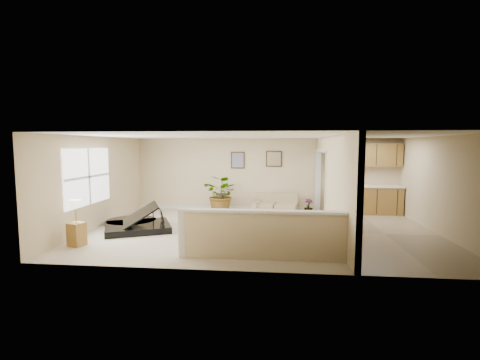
# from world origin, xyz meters

# --- Properties ---
(floor) EXTENTS (9.00, 9.00, 0.00)m
(floor) POSITION_xyz_m (0.00, 0.00, 0.00)
(floor) COLOR beige
(floor) RESTS_ON ground
(back_wall) EXTENTS (9.00, 0.04, 2.50)m
(back_wall) POSITION_xyz_m (0.00, 3.00, 1.25)
(back_wall) COLOR #CAB389
(back_wall) RESTS_ON floor
(front_wall) EXTENTS (9.00, 0.04, 2.50)m
(front_wall) POSITION_xyz_m (0.00, -3.00, 1.25)
(front_wall) COLOR #CAB389
(front_wall) RESTS_ON floor
(left_wall) EXTENTS (0.04, 6.00, 2.50)m
(left_wall) POSITION_xyz_m (-4.50, 0.00, 1.25)
(left_wall) COLOR #CAB389
(left_wall) RESTS_ON floor
(right_wall) EXTENTS (0.04, 6.00, 2.50)m
(right_wall) POSITION_xyz_m (4.50, 0.00, 1.25)
(right_wall) COLOR #CAB389
(right_wall) RESTS_ON floor
(ceiling) EXTENTS (9.00, 6.00, 0.04)m
(ceiling) POSITION_xyz_m (0.00, 0.00, 2.50)
(ceiling) COLOR white
(ceiling) RESTS_ON back_wall
(kitchen_vinyl) EXTENTS (2.70, 6.00, 0.01)m
(kitchen_vinyl) POSITION_xyz_m (3.15, 0.00, 0.00)
(kitchen_vinyl) COLOR gray
(kitchen_vinyl) RESTS_ON floor
(interior_partition) EXTENTS (0.18, 5.99, 2.50)m
(interior_partition) POSITION_xyz_m (1.80, 0.25, 1.22)
(interior_partition) COLOR #CAB389
(interior_partition) RESTS_ON floor
(pony_half_wall) EXTENTS (3.42, 0.22, 1.00)m
(pony_half_wall) POSITION_xyz_m (0.08, -2.30, 0.52)
(pony_half_wall) COLOR #CAB389
(pony_half_wall) RESTS_ON floor
(left_window) EXTENTS (0.05, 2.15, 1.45)m
(left_window) POSITION_xyz_m (-4.49, -0.50, 1.45)
(left_window) COLOR white
(left_window) RESTS_ON left_wall
(wall_art_left) EXTENTS (0.48, 0.04, 0.58)m
(wall_art_left) POSITION_xyz_m (-0.95, 2.97, 1.75)
(wall_art_left) COLOR #362713
(wall_art_left) RESTS_ON back_wall
(wall_mirror) EXTENTS (0.55, 0.04, 0.55)m
(wall_mirror) POSITION_xyz_m (0.30, 2.97, 1.80)
(wall_mirror) COLOR #362713
(wall_mirror) RESTS_ON back_wall
(kitchen_cabinets) EXTENTS (2.36, 0.65, 2.33)m
(kitchen_cabinets) POSITION_xyz_m (3.19, 2.73, 0.87)
(kitchen_cabinets) COLOR olive
(kitchen_cabinets) RESTS_ON floor
(piano) EXTENTS (2.33, 2.28, 1.54)m
(piano) POSITION_xyz_m (-3.32, -0.10, 0.64)
(piano) COLOR black
(piano) RESTS_ON floor
(piano_bench) EXTENTS (0.48, 0.88, 0.57)m
(piano_bench) POSITION_xyz_m (-1.39, -0.35, 0.29)
(piano_bench) COLOR black
(piano_bench) RESTS_ON floor
(loveseat) EXTENTS (1.60, 1.09, 0.83)m
(loveseat) POSITION_xyz_m (0.36, 2.58, 0.31)
(loveseat) COLOR tan
(loveseat) RESTS_ON floor
(accent_table) EXTENTS (0.46, 0.46, 0.66)m
(accent_table) POSITION_xyz_m (-1.37, 2.26, 0.42)
(accent_table) COLOR black
(accent_table) RESTS_ON floor
(palm_plant) EXTENTS (1.46, 1.38, 1.28)m
(palm_plant) POSITION_xyz_m (-1.41, 2.31, 0.63)
(palm_plant) COLOR black
(palm_plant) RESTS_ON floor
(small_plant) EXTENTS (0.34, 0.34, 0.52)m
(small_plant) POSITION_xyz_m (1.45, 2.41, 0.22)
(small_plant) COLOR black
(small_plant) RESTS_ON floor
(lamp_stand) EXTENTS (0.38, 0.38, 1.04)m
(lamp_stand) POSITION_xyz_m (-4.09, -1.77, 0.44)
(lamp_stand) COLOR olive
(lamp_stand) RESTS_ON floor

